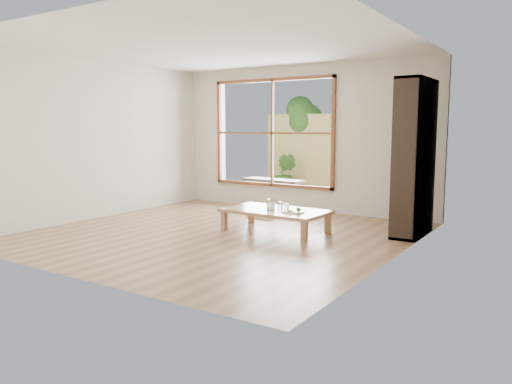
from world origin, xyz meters
TOP-DOWN VIEW (x-y plane):
  - ground at (0.00, 0.00)m, footprint 5.00×5.00m
  - low_table at (0.59, 0.52)m, footprint 1.52×0.89m
  - floor_cushion at (-0.19, 1.52)m, footprint 0.53×0.53m
  - bookshelf at (2.31, 1.39)m, footprint 0.35×0.97m
  - glass_tall at (0.56, 0.42)m, footprint 0.09×0.09m
  - glass_mid at (0.79, 0.51)m, footprint 0.07×0.07m
  - glass_short at (0.58, 0.69)m, footprint 0.07×0.07m
  - glass_small at (0.54, 0.52)m, footprint 0.07×0.07m
  - food_tray at (0.96, 0.41)m, footprint 0.28×0.21m
  - deck at (-0.60, 3.56)m, footprint 2.80×2.00m
  - garden_bench at (-1.03, 3.18)m, footprint 1.36×0.50m
  - bamboo_fence at (-0.60, 4.56)m, footprint 2.80×0.06m
  - shrub_right at (0.28, 4.31)m, footprint 1.00×0.93m
  - shrub_left at (-1.32, 4.20)m, footprint 0.50×0.41m
  - garden_tree at (-1.28, 4.86)m, footprint 1.04×0.85m

SIDE VIEW (x-z plane):
  - ground at x=0.00m, z-range 0.00..0.00m
  - deck at x=-0.60m, z-range -0.03..0.03m
  - floor_cushion at x=-0.19m, z-range 0.00..0.07m
  - low_table at x=0.59m, z-range 0.12..0.45m
  - food_tray at x=0.96m, z-range 0.31..0.39m
  - glass_small at x=0.54m, z-range 0.33..0.42m
  - glass_short at x=0.58m, z-range 0.33..0.42m
  - glass_mid at x=0.79m, z-range 0.33..0.43m
  - garden_bench at x=-1.03m, z-range 0.18..0.60m
  - glass_tall at x=0.56m, z-range 0.33..0.49m
  - shrub_left at x=-1.32m, z-range 0.03..0.92m
  - shrub_right at x=0.28m, z-range 0.03..0.93m
  - bamboo_fence at x=-0.60m, z-range 0.00..1.80m
  - bookshelf at x=2.31m, z-range 0.00..2.16m
  - garden_tree at x=-1.28m, z-range 0.52..2.74m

